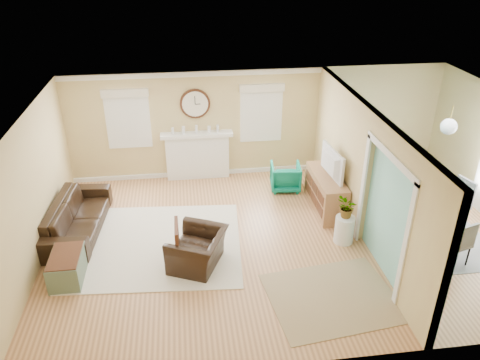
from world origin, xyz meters
The scene contains 27 objects.
floor centered at (0.00, 0.00, 0.00)m, with size 9.00×9.00×0.00m, color #9B6540.
wall_back centered at (0.00, 3.00, 1.30)m, with size 9.00×0.02×2.60m, color tan.
wall_front centered at (0.00, -3.00, 1.30)m, with size 9.00×0.02×2.60m, color tan.
wall_left centered at (-4.50, 0.00, 1.30)m, with size 0.02×6.00×2.60m, color tan.
ceiling centered at (0.00, 0.00, 2.60)m, with size 9.00×6.00×0.02m, color white.
partition centered at (1.51, 0.28, 1.36)m, with size 0.17×6.00×2.60m.
fireplace centered at (-1.50, 2.88, 0.60)m, with size 1.70×0.30×1.17m.
wall_clock centered at (-1.50, 2.97, 1.85)m, with size 0.70×0.07×0.70m.
window_left centered at (-3.05, 2.95, 1.66)m, with size 1.05×0.13×1.42m.
window_right centered at (0.05, 2.95, 1.66)m, with size 1.05×0.13×1.42m.
pendant centered at (3.00, 0.00, 2.20)m, with size 0.30×0.30×0.55m.
rug_cream centered at (-2.45, 0.13, 0.01)m, with size 3.20×2.78×0.02m, color beige.
rug_jute centered at (0.47, -1.76, 0.01)m, with size 2.05×1.68×0.01m, color #998A61.
rug_grey centered at (2.82, -0.07, 0.01)m, with size 2.26×2.82×0.01m, color gray.
sofa centered at (-3.99, 0.80, 0.33)m, with size 2.29×0.89×0.67m, color black.
eames_chair centered at (-1.68, -0.60, 0.33)m, with size 1.01×0.88×0.65m, color black.
green_chair centered at (0.49, 2.01, 0.31)m, with size 0.67×0.69×0.62m, color #0C7A5D.
trunk centered at (-3.92, -0.71, 0.25)m, with size 0.53×0.86×0.49m.
credenza centered at (1.15, 1.01, 0.40)m, with size 0.52×1.53×0.80m.
tv centered at (1.13, 1.01, 1.10)m, with size 1.05×0.14×0.61m, color black.
garden_stool centered at (1.15, -0.24, 0.27)m, with size 0.37×0.37×0.55m, color white.
potted_plant centered at (1.15, -0.24, 0.76)m, with size 0.39×0.33×0.43m, color #337F33.
dining_table centered at (2.82, -0.07, 0.29)m, with size 1.65×0.92×0.58m, color #4A2514.
dining_chair_n centered at (2.81, 0.94, 0.55)m, with size 0.52×0.52×0.94m.
dining_chair_s centered at (2.90, -1.15, 0.53)m, with size 0.50×0.50×0.91m.
dining_chair_w centered at (2.23, -0.07, 0.54)m, with size 0.40×0.40×0.91m.
dining_chair_e centered at (3.50, 0.00, 0.61)m, with size 0.57×0.57×1.04m.
Camera 1 is at (-1.80, -7.44, 5.28)m, focal length 35.00 mm.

